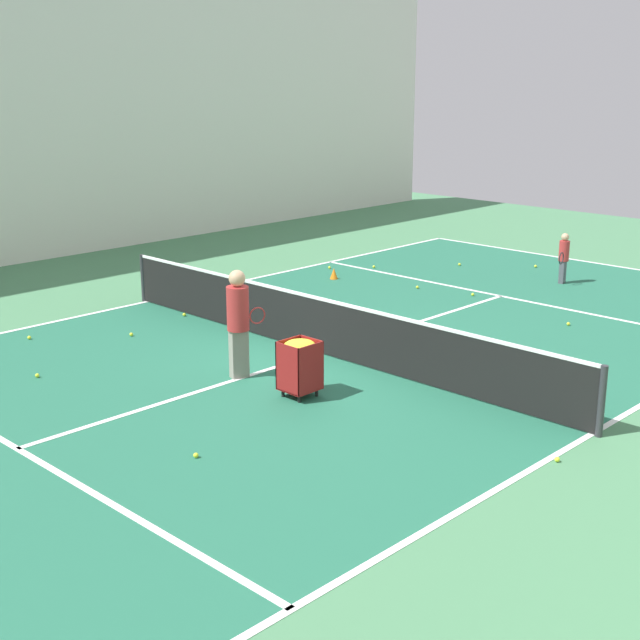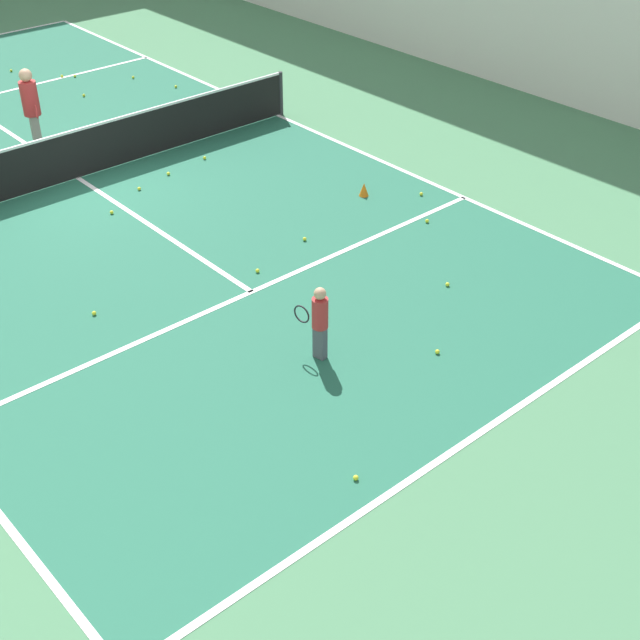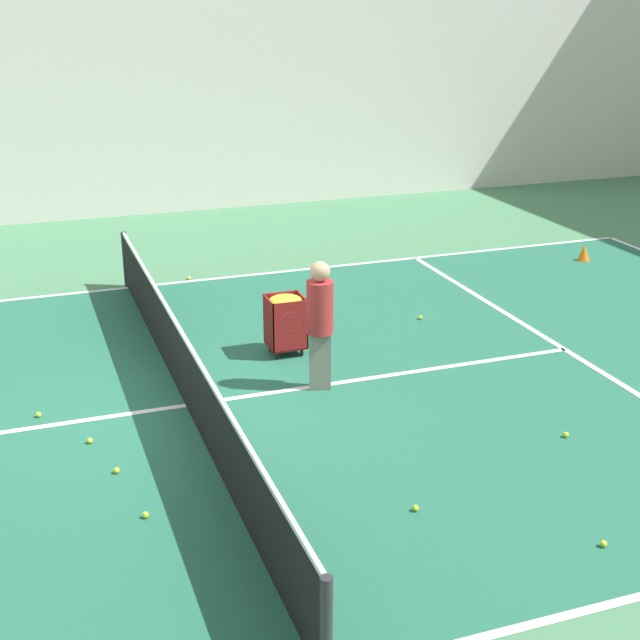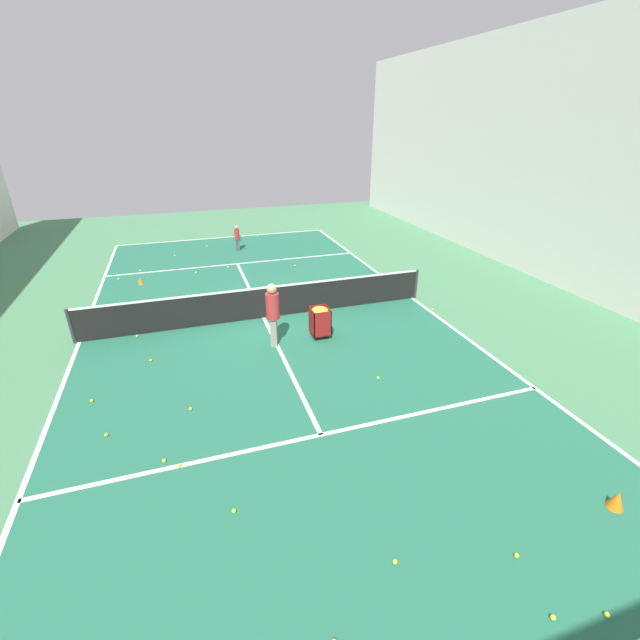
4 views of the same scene
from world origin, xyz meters
The scene contains 20 objects.
ground_plane centered at (0.00, 0.00, 0.00)m, with size 35.96×35.96×0.00m, color #477F56.
court_playing_area centered at (0.00, 0.00, 0.00)m, with size 10.36×20.77×0.00m.
line_sideline_left centered at (-5.18, 0.00, 0.01)m, with size 0.10×20.77×0.00m, color white.
line_service_far centered at (0.00, 5.71, 0.01)m, with size 10.36×0.10×0.00m, color white.
line_centre_service centered at (0.00, 0.00, 0.01)m, with size 0.10×11.42×0.00m, color white.
hall_enclosure_left centered at (-10.85, 0.00, 4.39)m, with size 0.15×32.26×8.77m.
tennis_net centered at (0.00, 0.00, 0.53)m, with size 10.66×0.10×1.02m.
coach_at_net centered at (0.06, 1.80, 1.02)m, with size 0.44×0.72×1.78m.
ball_cart centered at (-1.27, 1.75, 0.62)m, with size 0.50×0.53×0.90m.
training_cone_0 centered at (-3.92, 8.80, 0.16)m, with size 0.25×0.25×0.32m, color orange.
tennis_ball_0 centered at (2.39, 4.11, 0.04)m, with size 0.07×0.07×0.07m, color yellow.
tennis_ball_7 centered at (-0.29, -1.82, 0.04)m, with size 0.07×0.07×0.07m, color yellow.
tennis_ball_8 centered at (-1.91, 4.25, 0.04)m, with size 0.07×0.07×0.07m, color yellow.
tennis_ball_15 centered at (-5.30, 1.13, 0.04)m, with size 0.07×0.07×0.07m, color yellow.
tennis_ball_20 centered at (3.67, 0.16, 0.04)m, with size 0.07×0.07×0.07m, color yellow.
tennis_ball_21 centered at (3.26, 1.71, 0.04)m, with size 0.07×0.07×0.07m, color yellow.
tennis_ball_23 centered at (0.63, -1.29, 0.04)m, with size 0.07×0.07×0.07m, color yellow.
tennis_ball_26 centered at (1.45, -1.08, 0.04)m, with size 0.07×0.07×0.07m, color yellow.
tennis_ball_27 centered at (2.45, -0.92, 0.04)m, with size 0.07×0.07×0.07m, color yellow.
tennis_ball_28 centered at (4.43, 3.14, 0.04)m, with size 0.07×0.07×0.07m, color yellow.
Camera 3 is at (10.37, -1.87, 5.01)m, focal length 50.00 mm.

